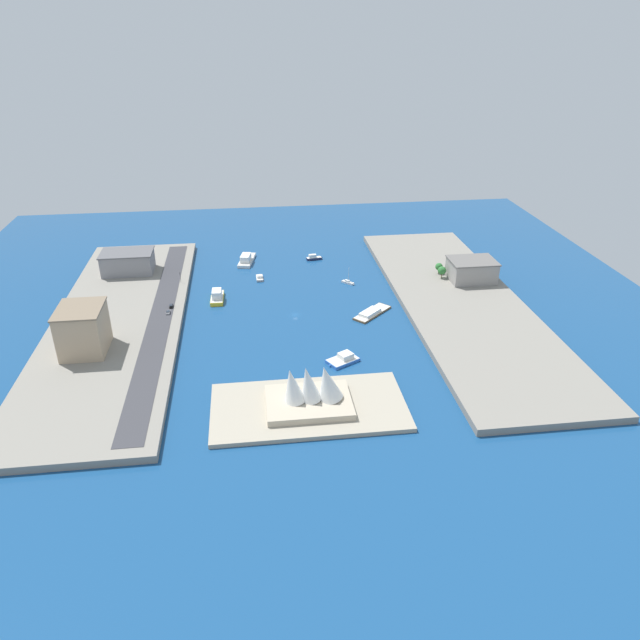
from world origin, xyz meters
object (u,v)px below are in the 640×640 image
(sedan_silver, at_px, (168,312))
(yacht_sleek_gray, at_px, (260,278))
(ferry_white_commuter, at_px, (246,259))
(traffic_light_waterfront, at_px, (180,276))
(barge_flat_brown, at_px, (372,313))
(opera_landmark, at_px, (310,391))
(warehouse_low_gray, at_px, (128,262))
(suv_black, at_px, (171,306))
(apartment_midrise_tan, at_px, (83,330))
(ferry_yellow_fast, at_px, (217,296))
(catamaran_blue, at_px, (343,359))
(sailboat_small_white, at_px, (348,282))
(carpark_squat_concrete, at_px, (472,270))
(patrol_launch_navy, at_px, (314,258))

(sedan_silver, bearing_deg, yacht_sleek_gray, -135.77)
(ferry_white_commuter, xyz_separation_m, traffic_light_waterfront, (41.44, 37.92, 5.58))
(barge_flat_brown, distance_m, opera_landmark, 98.38)
(warehouse_low_gray, distance_m, suv_black, 66.66)
(sedan_silver, bearing_deg, apartment_midrise_tan, 45.79)
(ferry_yellow_fast, xyz_separation_m, suv_black, (25.44, 13.99, 1.89))
(catamaran_blue, distance_m, yacht_sleek_gray, 115.62)
(sailboat_small_white, relative_size, traffic_light_waterfront, 1.71)
(ferry_white_commuter, distance_m, suv_black, 86.19)
(opera_landmark, bearing_deg, ferry_white_commuter, -82.06)
(yacht_sleek_gray, xyz_separation_m, sedan_silver, (52.74, 51.33, 3.41))
(barge_flat_brown, xyz_separation_m, opera_landmark, (44.95, 87.14, 8.01))
(sedan_silver, relative_size, suv_black, 0.90)
(yacht_sleek_gray, xyz_separation_m, carpark_squat_concrete, (-132.36, 26.17, 9.23))
(catamaran_blue, height_order, sailboat_small_white, sailboat_small_white)
(sailboat_small_white, distance_m, opera_landmark, 138.38)
(suv_black, bearing_deg, patrol_launch_navy, -140.92)
(opera_landmark, bearing_deg, sailboat_small_white, -106.40)
(sailboat_small_white, bearing_deg, ferry_white_commuter, -35.30)
(apartment_midrise_tan, distance_m, traffic_light_waterfront, 90.57)
(apartment_midrise_tan, xyz_separation_m, traffic_light_waterfront, (-39.28, -81.28, -7.34))
(patrol_launch_navy, xyz_separation_m, ferry_white_commuter, (47.00, -0.42, 0.88))
(patrol_launch_navy, relative_size, carpark_squat_concrete, 0.42)
(sedan_silver, bearing_deg, warehouse_low_gray, -64.49)
(patrol_launch_navy, distance_m, apartment_midrise_tan, 174.97)
(carpark_squat_concrete, distance_m, sedan_silver, 186.89)
(traffic_light_waterfront, bearing_deg, opera_landmark, 115.35)
(carpark_squat_concrete, relative_size, opera_landmark, 0.78)
(barge_flat_brown, xyz_separation_m, sedan_silver, (114.47, -8.32, 3.37))
(traffic_light_waterfront, bearing_deg, carpark_squat_concrete, 173.99)
(carpark_squat_concrete, distance_m, suv_black, 185.08)
(catamaran_blue, relative_size, opera_landmark, 0.48)
(warehouse_low_gray, bearing_deg, catamaran_blue, 134.42)
(yacht_sleek_gray, xyz_separation_m, patrol_launch_navy, (-39.01, -30.48, 0.38))
(catamaran_blue, relative_size, patrol_launch_navy, 1.47)
(traffic_light_waterfront, bearing_deg, patrol_launch_navy, -157.02)
(carpark_squat_concrete, relative_size, warehouse_low_gray, 0.87)
(carpark_squat_concrete, xyz_separation_m, sedan_silver, (185.10, 25.16, -5.81))
(apartment_midrise_tan, relative_size, sedan_silver, 6.08)
(ferry_yellow_fast, bearing_deg, opera_landmark, 110.18)
(suv_black, bearing_deg, apartment_midrise_tan, 50.68)
(sailboat_small_white, height_order, opera_landmark, opera_landmark)
(yacht_sleek_gray, height_order, sedan_silver, sedan_silver)
(sailboat_small_white, bearing_deg, yacht_sleek_gray, -14.35)
(catamaran_blue, relative_size, traffic_light_waterfront, 2.72)
(opera_landmark, bearing_deg, barge_flat_brown, -117.29)
(traffic_light_waterfront, height_order, opera_landmark, opera_landmark)
(sedan_silver, bearing_deg, traffic_light_waterfront, -94.26)
(ferry_yellow_fast, distance_m, patrol_launch_navy, 88.62)
(sailboat_small_white, distance_m, sedan_silver, 114.73)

